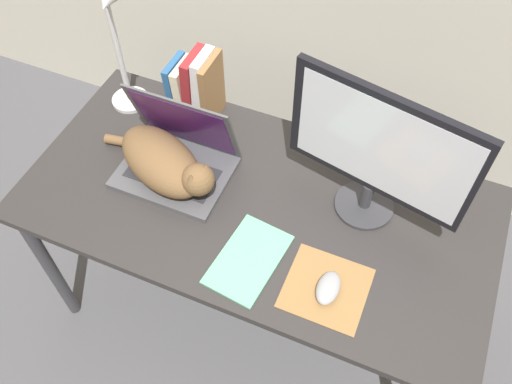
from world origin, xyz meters
TOP-DOWN VIEW (x-y plane):
  - desk at (0.00, 0.36)m, footprint 1.46×0.73m
  - laptop at (-0.28, 0.39)m, footprint 0.35×0.27m
  - cat at (-0.30, 0.34)m, footprint 0.45×0.30m
  - external_monitor at (0.31, 0.47)m, footprint 0.53×0.18m
  - mousepad at (0.29, 0.17)m, footprint 0.22×0.22m
  - computer_mouse at (0.30, 0.16)m, footprint 0.06×0.11m
  - book_row at (-0.34, 0.64)m, footprint 0.16×0.14m
  - desk_lamp at (-0.55, 0.57)m, footprint 0.17×0.17m
  - notepad at (0.06, 0.16)m, footprint 0.19×0.28m

SIDE VIEW (x-z plane):
  - desk at x=0.00m, z-range 0.29..1.01m
  - mousepad at x=0.29m, z-range 0.72..0.72m
  - notepad at x=0.06m, z-range 0.72..0.73m
  - computer_mouse at x=0.30m, z-range 0.72..0.76m
  - laptop at x=-0.28m, z-range 0.63..0.91m
  - cat at x=-0.30m, z-range 0.72..0.87m
  - book_row at x=-0.34m, z-range 0.71..0.97m
  - external_monitor at x=0.31m, z-range 0.75..1.20m
  - desk_lamp at x=-0.55m, z-range 0.82..1.35m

